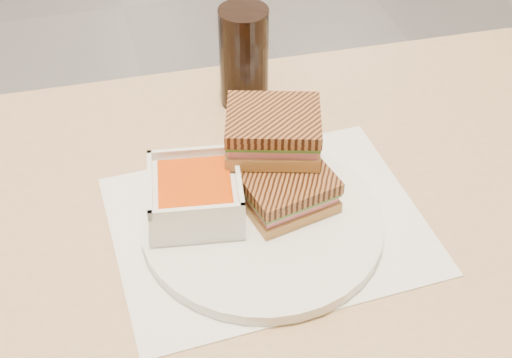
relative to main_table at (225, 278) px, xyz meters
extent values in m
cube|color=tan|center=(0.00, 0.00, 0.10)|extent=(1.22, 0.74, 0.03)
cylinder|color=tan|center=(0.56, 0.28, -0.28)|extent=(0.06, 0.06, 0.72)
cube|color=white|center=(0.05, -0.02, 0.12)|extent=(0.40, 0.32, 0.00)
cylinder|color=white|center=(0.05, -0.03, 0.12)|extent=(0.30, 0.30, 0.02)
cube|color=white|center=(-0.03, 0.01, 0.15)|extent=(0.13, 0.13, 0.05)
cube|color=#E04509|center=(-0.03, 0.01, 0.18)|extent=(0.10, 0.10, 0.01)
cube|color=white|center=(0.02, 0.00, 0.18)|extent=(0.02, 0.11, 0.01)
cube|color=white|center=(-0.08, 0.01, 0.18)|extent=(0.02, 0.11, 0.01)
cube|color=white|center=(-0.02, 0.06, 0.18)|extent=(0.11, 0.02, 0.01)
cube|color=white|center=(-0.04, -0.05, 0.18)|extent=(0.11, 0.02, 0.01)
cube|color=tan|center=(0.08, -0.01, 0.14)|extent=(0.12, 0.11, 0.02)
cube|color=#CA6C6B|center=(0.08, -0.01, 0.15)|extent=(0.12, 0.10, 0.01)
cube|color=#386B23|center=(0.08, -0.01, 0.16)|extent=(0.12, 0.11, 0.01)
cube|color=brown|center=(0.08, -0.01, 0.17)|extent=(0.12, 0.11, 0.02)
cube|color=tan|center=(0.08, 0.05, 0.19)|extent=(0.14, 0.13, 0.02)
cube|color=#CA6C6B|center=(0.08, 0.05, 0.20)|extent=(0.13, 0.12, 0.01)
cube|color=#386B23|center=(0.08, 0.05, 0.21)|extent=(0.14, 0.12, 0.01)
cube|color=brown|center=(0.08, 0.05, 0.22)|extent=(0.14, 0.13, 0.02)
cylinder|color=black|center=(0.09, 0.24, 0.19)|extent=(0.07, 0.07, 0.16)
camera|label=1|loc=(-0.12, -0.62, 0.76)|focal=49.60mm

